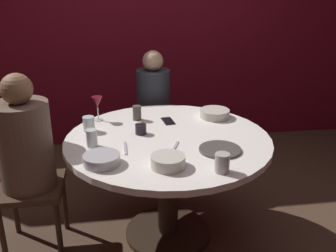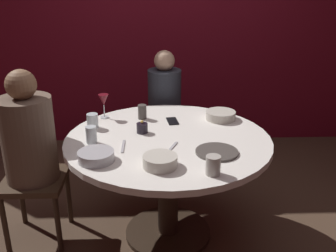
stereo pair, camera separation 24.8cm
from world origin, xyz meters
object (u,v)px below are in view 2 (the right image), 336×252
Objects in this scene: seated_diner_left at (29,141)px; candle_holder at (142,128)px; seated_diner_back at (165,101)px; cup_center_front at (91,135)px; cup_near_candle at (93,121)px; cup_by_left_diner at (213,165)px; bowl_salad_center at (221,115)px; dining_table at (168,159)px; dinner_plate at (217,152)px; bowl_small_white at (160,161)px; wine_glass at (104,101)px; bowl_serving_large at (96,156)px; cell_phone at (172,121)px; cup_by_right_diner at (142,112)px.

seated_diner_left is 13.74× the size of candle_holder.
seated_diner_back is 1.08m from cup_center_front.
seated_diner_back is 0.88m from cup_near_candle.
bowl_salad_center is at bearing 78.21° from cup_by_left_diner.
dining_table is 1.10× the size of seated_diner_left.
seated_diner_left reaches higher than seated_diner_back.
cup_near_candle is at bearing 136.89° from cup_by_left_diner.
bowl_small_white is (-0.34, -0.16, 0.03)m from dinner_plate.
seated_diner_left reaches higher than cup_by_left_diner.
cup_by_left_diner is (-0.06, -0.26, 0.05)m from dinner_plate.
wine_glass is at bearing 133.72° from candle_holder.
dining_table is 6.42× the size of bowl_serving_large.
cup_by_left_diner reaches higher than dining_table.
dinner_plate is 1.80× the size of cell_phone.
cup_by_left_diner is at bearing -65.15° from cup_by_right_diner.
seated_diner_left is 0.42m from cup_center_front.
bowl_salad_center is at bearing 34.35° from seated_diner_back.
cup_near_candle is (-0.06, -0.20, -0.08)m from wine_glass.
candle_holder is (-0.17, -0.81, 0.08)m from seated_diner_back.
seated_diner_back is 13.06× the size of candle_holder.
cup_near_candle is (-0.51, -0.71, 0.09)m from seated_diner_back.
cup_near_candle is (-0.45, 0.58, 0.02)m from bowl_small_white.
dinner_plate is 0.58m from cell_phone.
candle_holder is 0.35m from cup_center_front.
candle_holder is 0.84× the size of cup_by_left_diner.
seated_diner_back is at bearing 71.08° from bowl_serving_large.
seated_diner_left is 4.75× the size of dinner_plate.
dining_table is at bearing 74.13° from cell_phone.
bowl_serving_large is at bearing 45.12° from cell_phone.
seated_diner_left is 5.61× the size of bowl_salad_center.
seated_diner_back is 5.53× the size of bowl_serving_large.
seated_diner_back is at bearing 98.97° from cup_by_left_diner.
bowl_salad_center is 0.84m from cup_by_left_diner.
candle_holder reaches higher than dinner_plate.
dinner_plate is at bearing -101.16° from bowl_salad_center.
cup_near_candle is 0.26m from cup_center_front.
seated_diner_left reaches higher than bowl_serving_large.
seated_diner_back is at bearing 87.49° from bowl_small_white.
seated_diner_left reaches higher than cup_center_front.
candle_holder is at bearing 152.11° from dining_table.
seated_diner_left is 0.80m from cup_by_right_diner.
cup_near_candle is 0.99m from cup_by_left_diner.
cell_phone is 0.23m from cup_by_right_diner.
bowl_salad_center reaches higher than cell_phone.
dining_table is at bearing 139.45° from dinner_plate.
cup_by_right_diner is (-0.21, 0.07, 0.05)m from cell_phone.
cup_center_front is (-0.70, 0.43, 0.00)m from cup_by_left_diner.
bowl_serving_large is 0.96× the size of bowl_salad_center.
bowl_small_white reaches higher than bowl_serving_large.
cup_near_candle reaches higher than candle_holder.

